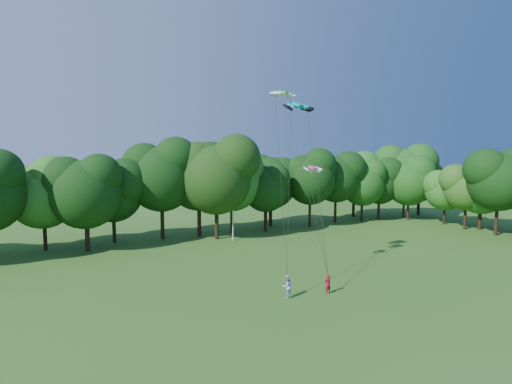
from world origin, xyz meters
TOP-DOWN VIEW (x-y plane):
  - ground at (0.00, 0.00)m, footprint 160.00×160.00m
  - utility_pole at (6.04, 31.32)m, footprint 1.40×0.70m
  - kite_flyer_left at (3.83, 8.79)m, footprint 0.63×0.43m
  - kite_flyer_right at (0.31, 9.64)m, footprint 0.95×0.74m
  - kite_teal at (5.04, 15.07)m, footprint 2.87×1.30m
  - kite_green at (2.22, 13.33)m, footprint 2.43×1.38m
  - kite_pink at (6.24, 14.16)m, footprint 1.84×0.99m
  - tree_back_center at (4.45, 33.10)m, footprint 10.36×10.36m
  - tree_back_east at (34.64, 38.63)m, footprint 8.43×8.43m
  - tree_flank_east at (40.94, 20.71)m, footprint 7.33×7.33m

SIDE VIEW (x-z plane):
  - ground at x=0.00m, z-range 0.00..0.00m
  - kite_flyer_left at x=3.83m, z-range 0.00..1.69m
  - kite_flyer_right at x=0.31m, z-range 0.00..1.91m
  - utility_pole at x=6.04m, z-range 0.12..7.66m
  - tree_flank_east at x=40.94m, z-range 1.32..11.98m
  - tree_back_east at x=34.64m, z-range 1.53..13.79m
  - tree_back_center at x=4.45m, z-range 1.88..16.94m
  - kite_pink at x=6.24m, z-range 10.18..10.56m
  - kite_teal at x=5.04m, z-range 16.10..16.69m
  - kite_green at x=2.22m, z-range 16.92..17.28m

